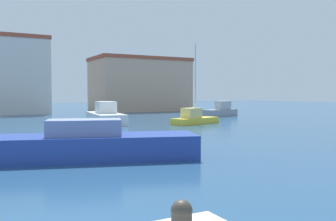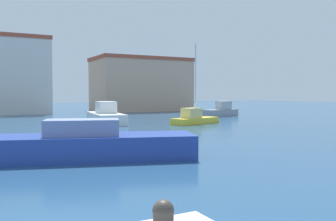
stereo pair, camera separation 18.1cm
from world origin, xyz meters
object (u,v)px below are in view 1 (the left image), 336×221
at_px(sailboat_yellow_far_left, 194,118).
at_px(motorboat_white_distant_north, 105,116).
at_px(motorboat_blue_behind_lamppost, 96,145).
at_px(motorboat_grey_mid_harbor, 221,111).

height_order(sailboat_yellow_far_left, motorboat_white_distant_north, sailboat_yellow_far_left).
distance_m(motorboat_white_distant_north, motorboat_blue_behind_lamppost, 17.44).
bearing_deg(motorboat_white_distant_north, motorboat_grey_mid_harbor, 11.83).
xyz_separation_m(sailboat_yellow_far_left, motorboat_blue_behind_lamppost, (-12.38, -12.11, 0.07)).
distance_m(sailboat_yellow_far_left, motorboat_blue_behind_lamppost, 17.32).
bearing_deg(motorboat_white_distant_north, sailboat_yellow_far_left, -33.51).
bearing_deg(motorboat_grey_mid_harbor, motorboat_white_distant_north, -168.17).
relative_size(motorboat_grey_mid_harbor, motorboat_white_distant_north, 0.66).
distance_m(motorboat_grey_mid_harbor, motorboat_white_distant_north, 15.20).
relative_size(sailboat_yellow_far_left, motorboat_white_distant_north, 0.93).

